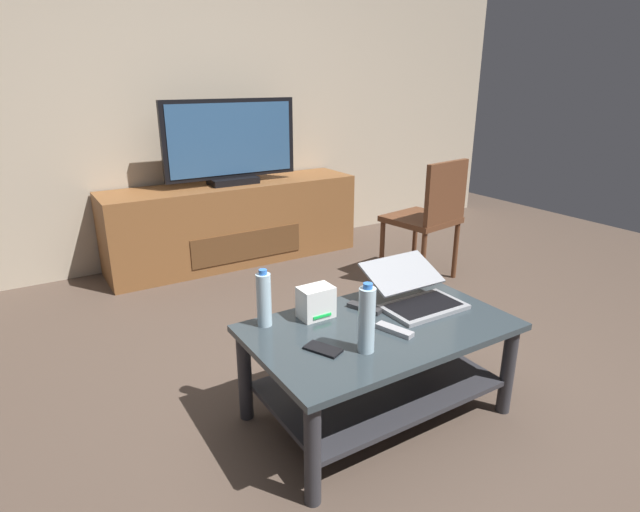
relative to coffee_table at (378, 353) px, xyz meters
The scene contains 13 objects.
ground_plane 0.31m from the coffee_table, ahead, with size 7.68×7.68×0.00m, color #4C3D33.
back_wall 2.76m from the coffee_table, 89.34° to the left, with size 6.40×0.12×2.80m, color #B2A38C.
coffee_table is the anchor object (origin of this frame).
media_cabinet 2.23m from the coffee_table, 82.91° to the left, with size 2.00×0.49×0.63m.
television 2.30m from the coffee_table, 82.84° to the left, with size 1.05×0.20×0.63m.
dining_chair 1.70m from the coffee_table, 39.83° to the left, with size 0.50×0.50×0.88m.
laptop 0.33m from the coffee_table, 17.09° to the left, with size 0.36×0.38×0.17m.
router_box 0.34m from the coffee_table, 133.00° to the left, with size 0.15×0.10×0.14m.
water_bottle_near 0.54m from the coffee_table, 148.75° to the left, with size 0.06×0.06×0.25m.
water_bottle_far 0.35m from the coffee_table, 141.03° to the right, with size 0.06×0.06×0.27m.
cell_phone 0.35m from the coffee_table, 169.57° to the right, with size 0.07×0.14×0.01m, color black.
tv_remote 0.21m from the coffee_table, 79.39° to the left, with size 0.04×0.16×0.02m, color #2D2D30.
soundbar_remote 0.17m from the coffee_table, 84.91° to the right, with size 0.04×0.16×0.02m, color #99999E.
Camera 1 is at (-1.25, -1.50, 1.42)m, focal length 28.75 mm.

